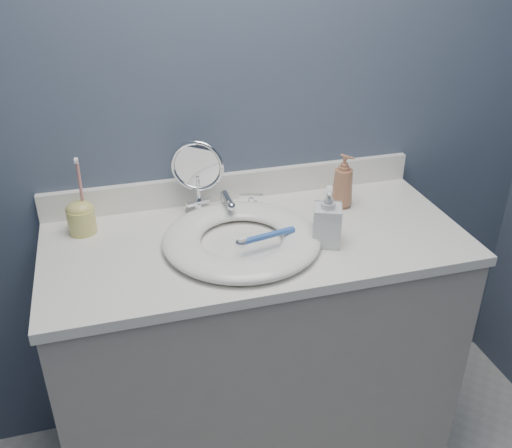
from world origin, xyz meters
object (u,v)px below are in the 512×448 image
object	(u,v)px
makeup_mirror	(198,175)
soap_bottle_clear	(327,216)
soap_bottle_amber	(343,181)
toothbrush_holder	(81,216)

from	to	relation	value
makeup_mirror	soap_bottle_clear	distance (m)	0.42
soap_bottle_amber	soap_bottle_clear	bearing A→B (deg)	-156.38
soap_bottle_amber	toothbrush_holder	bearing A→B (deg)	143.66
soap_bottle_amber	makeup_mirror	bearing A→B (deg)	137.66
makeup_mirror	soap_bottle_clear	size ratio (longest dim) A/B	1.39
toothbrush_holder	soap_bottle_clear	bearing A→B (deg)	-20.67
makeup_mirror	soap_bottle_clear	bearing A→B (deg)	-20.82
soap_bottle_clear	makeup_mirror	bearing A→B (deg)	159.76
makeup_mirror	soap_bottle_clear	xyz separation A→B (m)	(0.31, -0.28, -0.04)
makeup_mirror	toothbrush_holder	size ratio (longest dim) A/B	1.03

